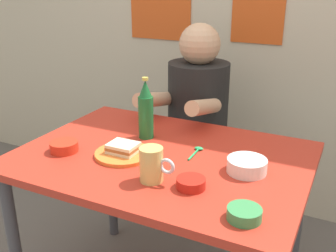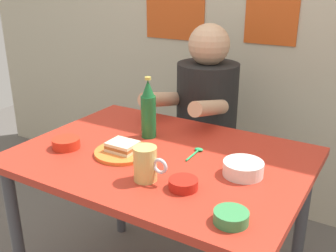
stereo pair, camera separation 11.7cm
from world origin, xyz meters
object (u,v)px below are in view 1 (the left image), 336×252
object	(u,v)px
person_seated	(197,102)
sandwich	(123,148)
stool	(196,171)
beer_mug	(152,165)
beer_bottle	(146,111)
dip_bowl_green	(244,213)
dining_table	(162,176)
plate_orange	(123,154)

from	to	relation	value
person_seated	sandwich	distance (m)	0.69
stool	beer_mug	world-z (taller)	beer_mug
beer_bottle	dip_bowl_green	distance (m)	0.69
stool	sandwich	world-z (taller)	sandwich
dining_table	plate_orange	bearing A→B (deg)	-149.87
beer_mug	beer_bottle	distance (m)	0.39
beer_mug	sandwich	bearing A→B (deg)	146.84
beer_bottle	person_seated	bearing A→B (deg)	86.43
person_seated	sandwich	xyz separation A→B (m)	(-0.02, -0.69, 0.01)
stool	dip_bowl_green	distance (m)	1.13
dining_table	plate_orange	distance (m)	0.18
plate_orange	dip_bowl_green	distance (m)	0.57
dining_table	stool	bearing A→B (deg)	99.81
stool	sandwich	bearing A→B (deg)	-91.64
beer_mug	stool	bearing A→B (deg)	101.84
person_seated	plate_orange	bearing A→B (deg)	-91.67
beer_mug	dip_bowl_green	world-z (taller)	beer_mug
dining_table	person_seated	bearing A→B (deg)	99.98
beer_mug	dip_bowl_green	distance (m)	0.35
person_seated	dining_table	bearing A→B (deg)	-80.02
dining_table	beer_mug	bearing A→B (deg)	-72.05
dining_table	sandwich	distance (m)	0.19
person_seated	beer_bottle	size ratio (longest dim) A/B	2.75
person_seated	beer_bottle	world-z (taller)	person_seated
plate_orange	beer_bottle	size ratio (longest dim) A/B	0.84
beer_mug	beer_bottle	bearing A→B (deg)	122.24
plate_orange	stool	bearing A→B (deg)	88.36
person_seated	plate_orange	size ratio (longest dim) A/B	3.27
sandwich	dip_bowl_green	xyz separation A→B (m)	(0.53, -0.21, -0.01)
person_seated	dip_bowl_green	world-z (taller)	person_seated
stool	dip_bowl_green	bearing A→B (deg)	-60.63
plate_orange	dip_bowl_green	size ratio (longest dim) A/B	2.20
beer_bottle	plate_orange	bearing A→B (deg)	-86.90
plate_orange	sandwich	bearing A→B (deg)	0.00
beer_mug	dip_bowl_green	size ratio (longest dim) A/B	1.26
sandwich	beer_mug	xyz separation A→B (m)	(0.19, -0.13, 0.03)
stool	dining_table	bearing A→B (deg)	-80.19
sandwich	dip_bowl_green	distance (m)	0.57
stool	person_seated	distance (m)	0.42
dining_table	dip_bowl_green	distance (m)	0.51
plate_orange	sandwich	size ratio (longest dim) A/B	2.00
stool	beer_bottle	bearing A→B (deg)	-93.49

